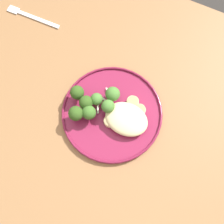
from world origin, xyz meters
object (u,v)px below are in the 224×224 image
seared_scallop_tiny_bay (135,117)px  broccoli_floret_rear_charred (113,94)px  seared_scallop_large_seared (133,102)px  broccoli_floret_near_rim (97,99)px  broccoli_floret_right_tilted (89,113)px  broccoli_floret_small_sprig (86,103)px  seared_scallop_right_edge (117,113)px  broccoli_floret_tall_stalk (108,106)px  seared_scallop_tilted_round (110,120)px  dinner_fork (31,17)px  broccoli_floret_center_pile (77,93)px  seared_scallop_center_golden (139,110)px  seared_scallop_left_edge (126,116)px  dinner_plate (112,113)px  seared_scallop_on_noodles (129,123)px  broccoli_floret_left_leaning (76,114)px

seared_scallop_tiny_bay → broccoli_floret_rear_charred: bearing=-18.2°
seared_scallop_large_seared → broccoli_floret_near_rim: size_ratio=0.67×
broccoli_floret_right_tilted → broccoli_floret_small_sprig: broccoli_floret_small_sprig is taller
seared_scallop_large_seared → seared_scallop_right_edge: (0.03, 0.05, 0.00)m
seared_scallop_right_edge → broccoli_floret_tall_stalk: bearing=4.7°
seared_scallop_large_seared → seared_scallop_tilted_round: same height
seared_scallop_tilted_round → broccoli_floret_right_tilted: broccoli_floret_right_tilted is taller
broccoli_floret_rear_charred → dinner_fork: size_ratio=0.28×
seared_scallop_tiny_bay → broccoli_floret_rear_charred: size_ratio=0.42×
seared_scallop_tilted_round → seared_scallop_right_edge: bearing=-108.3°
seared_scallop_large_seared → broccoli_floret_center_pile: 0.16m
broccoli_floret_rear_charred → seared_scallop_center_golden: bearing=176.7°
seared_scallop_left_edge → broccoli_floret_center_pile: 0.15m
dinner_plate → seared_scallop_tilted_round: 0.03m
seared_scallop_tiny_bay → broccoli_floret_rear_charred: 0.09m
seared_scallop_right_edge → seared_scallop_left_edge: bearing=-172.4°
seared_scallop_on_noodles → dinner_fork: bearing=-24.1°
seared_scallop_tilted_round → broccoli_floret_near_rim: 0.07m
broccoli_floret_small_sprig → broccoli_floret_near_rim: bearing=-133.4°
broccoli_floret_tall_stalk → dinner_plate: bearing=173.1°
seared_scallop_tiny_bay → broccoli_floret_rear_charred: (0.08, -0.03, 0.02)m
seared_scallop_tilted_round → broccoli_floret_near_rim: (0.06, -0.03, 0.02)m
broccoli_floret_left_leaning → broccoli_floret_center_pile: broccoli_floret_left_leaning is taller
broccoli_floret_left_leaning → seared_scallop_right_edge: bearing=-149.3°
seared_scallop_left_edge → broccoli_floret_tall_stalk: broccoli_floret_tall_stalk is taller
broccoli_floret_right_tilted → broccoli_floret_near_rim: 0.04m
seared_scallop_on_noodles → seared_scallop_left_edge: size_ratio=0.92×
seared_scallop_large_seared → dinner_fork: size_ratio=0.19×
broccoli_floret_small_sprig → broccoli_floret_left_leaning: (0.01, 0.04, 0.00)m
seared_scallop_large_seared → seared_scallop_center_golden: bearing=152.5°
broccoli_floret_center_pile → seared_scallop_right_edge: bearing=-178.9°
seared_scallop_center_golden → broccoli_floret_rear_charred: size_ratio=0.66×
seared_scallop_large_seared → broccoli_floret_small_sprig: broccoli_floret_small_sprig is taller
seared_scallop_center_golden → seared_scallop_on_noodles: seared_scallop_center_golden is taller
dinner_plate → broccoli_floret_small_sprig: broccoli_floret_small_sprig is taller
broccoli_floret_near_rim → broccoli_floret_center_pile: broccoli_floret_center_pile is taller
seared_scallop_left_edge → dinner_fork: 0.46m
dinner_plate → seared_scallop_center_golden: size_ratio=8.28×
broccoli_floret_left_leaning → dinner_fork: size_ratio=0.33×
seared_scallop_right_edge → seared_scallop_tiny_bay: bearing=-168.0°
seared_scallop_large_seared → broccoli_floret_right_tilted: broccoli_floret_right_tilted is taller
dinner_plate → broccoli_floret_left_leaning: bearing=33.3°
seared_scallop_on_noodles → seared_scallop_tilted_round: (0.05, 0.01, 0.00)m
broccoli_floret_rear_charred → seared_scallop_tilted_round: bearing=110.4°
seared_scallop_large_seared → broccoli_floret_rear_charred: 0.06m
seared_scallop_large_seared → broccoli_floret_tall_stalk: bearing=43.3°
seared_scallop_center_golden → seared_scallop_large_seared: same height
seared_scallop_left_edge → broccoli_floret_right_tilted: bearing=24.7°
dinner_plate → broccoli_floret_left_leaning: 0.11m
seared_scallop_large_seared → seared_scallop_right_edge: bearing=62.0°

